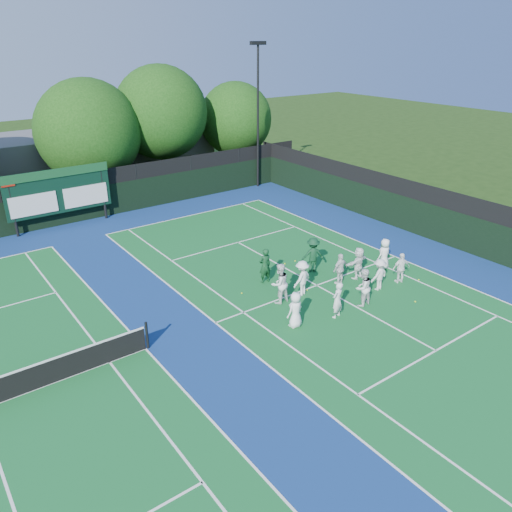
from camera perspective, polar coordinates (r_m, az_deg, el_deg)
ground at (r=22.50m, az=8.68°, el=-4.31°), size 120.00×120.00×0.00m
court_apron at (r=19.98m, az=-5.92°, el=-8.08°), size 34.00×32.00×0.01m
near_court at (r=23.12m, az=6.96°, el=-3.35°), size 11.05×23.85×0.01m
back_fence at (r=32.25m, az=-19.91°, el=5.99°), size 34.00×0.08×3.00m
divider_fence_right at (r=29.10m, az=20.26°, el=4.05°), size 0.08×32.00×3.00m
scoreboard at (r=31.38m, az=-21.64°, el=6.86°), size 6.00×0.21×3.55m
clubhouse at (r=40.63m, az=-18.15°, el=10.72°), size 18.00×6.00×4.00m
light_pole_right at (r=36.90m, az=0.22°, el=17.42°), size 1.20×0.30×10.12m
tree_c at (r=35.60m, az=-18.38°, el=13.09°), size 6.83×6.83×8.11m
tree_d at (r=37.44m, az=-10.64°, el=15.59°), size 6.54×6.54×8.75m
tree_e at (r=40.75m, az=-2.23°, el=15.22°), size 5.67×5.67×7.30m
tennis_ball_0 at (r=22.63m, az=5.86°, el=-3.87°), size 0.07×0.07×0.07m
tennis_ball_1 at (r=25.05m, az=3.32°, el=-0.90°), size 0.07×0.07×0.07m
tennis_ball_2 at (r=22.64m, az=17.74°, el=-4.99°), size 0.07×0.07×0.07m
tennis_ball_3 at (r=22.25m, az=-1.64°, el=-4.27°), size 0.07×0.07×0.07m
tennis_ball_4 at (r=25.39m, az=4.49°, el=-0.57°), size 0.07×0.07×0.07m
tennis_ball_5 at (r=24.63m, az=18.10°, el=-2.60°), size 0.07×0.07×0.07m
player_front_0 at (r=19.61m, az=4.53°, el=-6.15°), size 0.78×0.56×1.50m
player_front_1 at (r=20.42m, az=9.28°, el=-5.00°), size 0.65×0.50×1.57m
player_front_2 at (r=21.47m, az=12.11°, el=-3.53°), size 0.84×0.67×1.68m
player_front_3 at (r=22.98m, az=13.88°, el=-2.06°), size 0.99×0.61×1.48m
player_front_4 at (r=23.88m, az=16.25°, el=-1.33°), size 0.93×0.62×1.47m
player_back_0 at (r=21.20m, az=2.72°, el=-3.15°), size 0.91×0.72×1.81m
player_back_1 at (r=21.94m, az=5.27°, el=-2.53°), size 1.16×0.84×1.62m
player_back_2 at (r=23.12m, az=9.60°, el=-1.46°), size 0.91×0.42×1.51m
player_back_3 at (r=23.82m, az=11.61°, el=-0.78°), size 1.49×0.67×1.55m
player_back_4 at (r=25.08m, az=14.45°, el=0.23°), size 0.77×0.52×1.55m
coach_left at (r=22.89m, az=1.03°, el=-1.13°), size 0.65×0.46×1.69m
coach_right at (r=24.12m, az=6.51°, el=0.13°), size 1.28×1.05×1.73m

